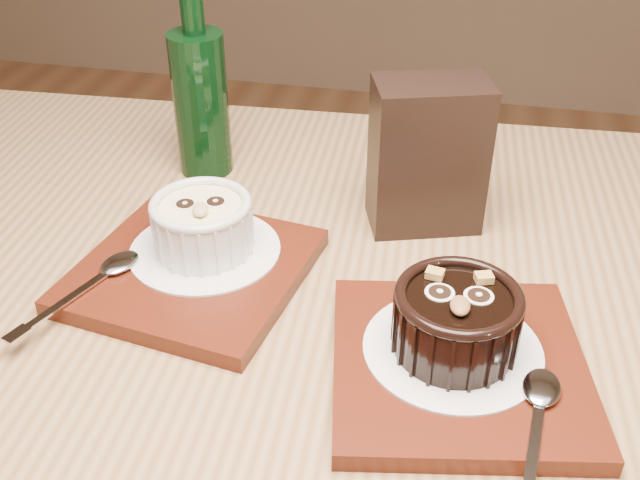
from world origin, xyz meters
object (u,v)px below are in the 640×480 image
(tray_left, at_px, (192,271))
(tray_right, at_px, (458,366))
(ramekin_dark, at_px, (457,318))
(ramekin_white, at_px, (202,223))
(table, at_px, (307,409))
(condiment_stand, at_px, (428,156))
(green_bottle, at_px, (201,99))

(tray_left, bearing_deg, tray_right, -16.51)
(tray_left, relative_size, ramekin_dark, 1.99)
(ramekin_white, bearing_deg, tray_left, -124.21)
(table, relative_size, ramekin_dark, 13.74)
(table, height_order, tray_right, tray_right)
(tray_right, height_order, condiment_stand, condiment_stand)
(ramekin_dark, bearing_deg, ramekin_white, 155.28)
(green_bottle, bearing_deg, ramekin_white, -70.63)
(green_bottle, bearing_deg, tray_left, -74.04)
(condiment_stand, distance_m, green_bottle, 0.24)
(ramekin_dark, bearing_deg, condiment_stand, 97.71)
(ramekin_white, xyz_separation_m, ramekin_dark, (0.22, -0.08, 0.00))
(ramekin_white, height_order, ramekin_dark, ramekin_dark)
(ramekin_dark, bearing_deg, green_bottle, 133.86)
(tray_left, height_order, ramekin_white, ramekin_white)
(table, bearing_deg, condiment_stand, 67.45)
(ramekin_white, relative_size, ramekin_dark, 0.95)
(table, relative_size, ramekin_white, 14.52)
(tray_right, bearing_deg, tray_left, 163.49)
(ramekin_white, relative_size, tray_right, 0.48)
(tray_left, relative_size, ramekin_white, 2.10)
(ramekin_white, height_order, condiment_stand, condiment_stand)
(ramekin_white, height_order, tray_right, ramekin_white)
(green_bottle, bearing_deg, ramekin_dark, -41.65)
(tray_right, height_order, ramekin_dark, ramekin_dark)
(table, height_order, green_bottle, green_bottle)
(tray_left, bearing_deg, table, -21.20)
(tray_left, distance_m, tray_right, 0.24)
(table, relative_size, condiment_stand, 8.88)
(tray_left, xyz_separation_m, ramekin_white, (0.00, 0.02, 0.04))
(table, bearing_deg, tray_left, 158.80)
(ramekin_dark, relative_size, condiment_stand, 0.65)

